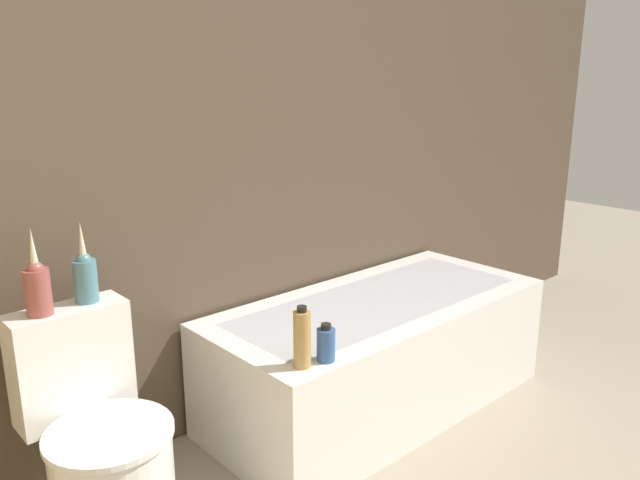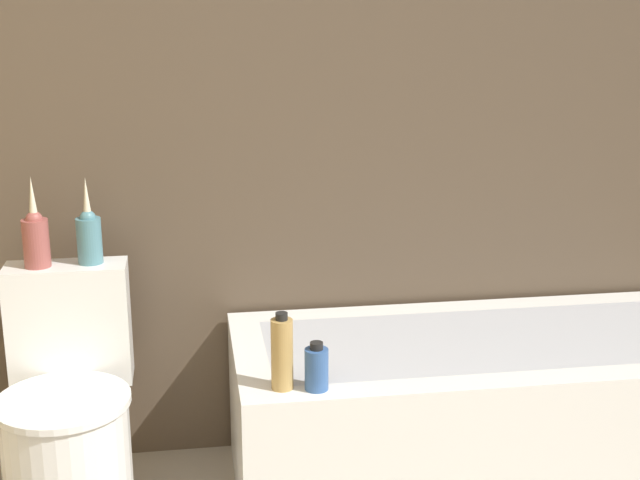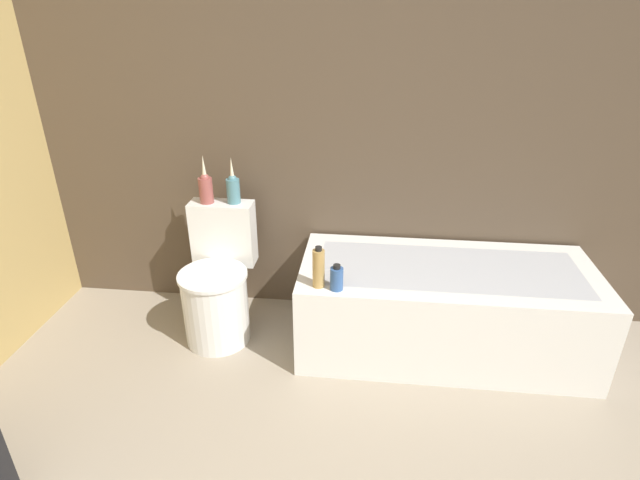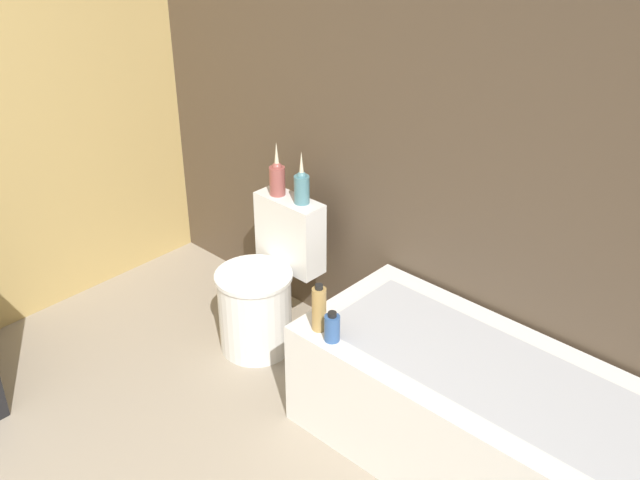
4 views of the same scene
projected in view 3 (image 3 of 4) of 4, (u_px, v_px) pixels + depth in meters
wall_back_tiled at (315, 102)px, 2.78m from camera, size 6.40×0.06×2.60m
bathtub at (443, 307)px, 2.80m from camera, size 1.59×0.71×0.51m
toilet at (218, 287)px, 2.89m from camera, size 0.39×0.53×0.76m
vase_gold at (206, 187)px, 2.83m from camera, size 0.08×0.08×0.28m
vase_silver at (233, 188)px, 2.83m from camera, size 0.08×0.08×0.27m
shampoo_bottle_tall at (319, 268)px, 2.47m from camera, size 0.06×0.06×0.22m
shampoo_bottle_short at (337, 278)px, 2.46m from camera, size 0.07×0.07×0.14m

